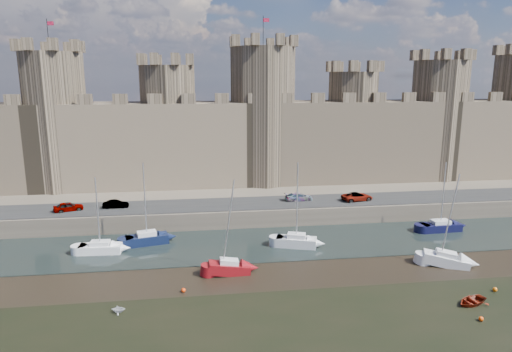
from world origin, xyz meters
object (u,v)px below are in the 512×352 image
object	(u,v)px
car_3	(357,197)
sailboat_2	(296,241)
sailboat_3	(440,226)
sailboat_4	(229,267)
car_2	(299,197)
car_1	(116,204)
sailboat_5	(446,259)
sailboat_1	(147,238)
sailboat_0	(100,247)
car_0	(68,207)

from	to	relation	value
car_3	sailboat_2	bearing A→B (deg)	121.64
sailboat_3	sailboat_4	world-z (taller)	sailboat_4
car_3	sailboat_2	xyz separation A→B (m)	(-11.70, -10.98, -2.31)
car_3	car_2	bearing A→B (deg)	70.27
car_1	sailboat_5	size ratio (longest dim) A/B	0.34
car_2	sailboat_2	world-z (taller)	sailboat_2
car_2	car_3	xyz separation A→B (m)	(8.62, -1.24, 0.05)
sailboat_1	sailboat_0	bearing A→B (deg)	-170.07
car_0	car_2	bearing A→B (deg)	-107.96
car_0	sailboat_3	bearing A→B (deg)	-118.81
sailboat_0	car_1	bearing A→B (deg)	91.83
car_2	sailboat_3	distance (m)	20.06
sailboat_1	sailboat_2	bearing A→B (deg)	-23.72
car_0	sailboat_1	xyz separation A→B (m)	(11.24, -7.72, -2.35)
car_1	sailboat_5	xyz separation A→B (m)	(38.86, -19.54, -2.33)
sailboat_3	sailboat_5	distance (m)	12.23
car_0	car_3	bearing A→B (deg)	-110.09
sailboat_5	car_3	bearing A→B (deg)	124.14
car_1	sailboat_3	xyz separation A→B (m)	(44.31, -8.60, -2.33)
car_0	sailboat_5	world-z (taller)	sailboat_5
sailboat_3	sailboat_1	bearing A→B (deg)	177.53
sailboat_1	car_2	bearing A→B (deg)	8.98
car_0	sailboat_2	world-z (taller)	sailboat_2
car_2	sailboat_0	xyz separation A→B (m)	(-26.78, -11.09, -2.36)
car_1	car_2	bearing A→B (deg)	-90.64
sailboat_0	sailboat_5	world-z (taller)	sailboat_5
car_2	sailboat_4	bearing A→B (deg)	143.16
sailboat_5	sailboat_2	bearing A→B (deg)	176.27
car_2	sailboat_1	world-z (taller)	sailboat_1
car_2	sailboat_5	world-z (taller)	sailboat_5
car_3	sailboat_0	size ratio (longest dim) A/B	0.51
car_0	sailboat_2	distance (m)	31.79
sailboat_1	sailboat_4	distance (m)	13.92
sailboat_1	car_1	bearing A→B (deg)	107.54
sailboat_0	sailboat_3	bearing A→B (deg)	5.68
car_0	sailboat_5	xyz separation A→B (m)	(45.08, -18.85, -2.41)
car_2	sailboat_1	size ratio (longest dim) A/B	0.40
sailboat_0	sailboat_5	distance (m)	40.08
sailboat_5	car_1	bearing A→B (deg)	176.31
sailboat_2	car_0	bearing A→B (deg)	177.45
sailboat_4	car_2	bearing A→B (deg)	56.11
sailboat_2	sailboat_4	bearing A→B (deg)	-124.97
car_3	sailboat_4	xyz separation A→B (m)	(-20.55, -17.67, -2.39)
car_2	sailboat_4	distance (m)	22.48
sailboat_4	sailboat_5	xyz separation A→B (m)	(24.23, -1.06, -0.01)
sailboat_4	sailboat_0	bearing A→B (deg)	150.58
car_1	sailboat_3	size ratio (longest dim) A/B	0.37
car_1	sailboat_5	distance (m)	43.56
sailboat_0	sailboat_3	xyz separation A→B (m)	(44.54, 2.06, 0.01)
car_0	car_3	world-z (taller)	car_0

